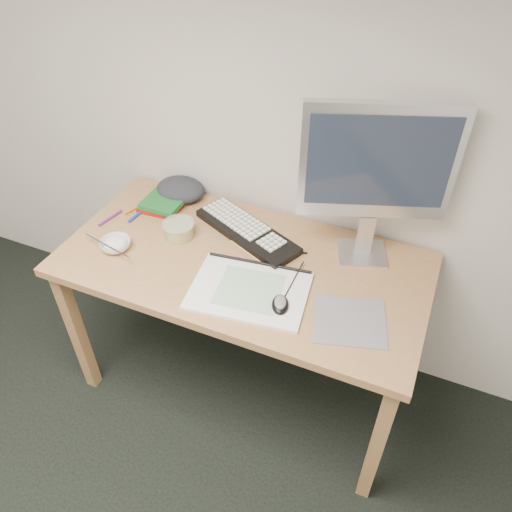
{
  "coord_description": "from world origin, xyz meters",
  "views": [
    {
      "loc": [
        0.88,
        0.14,
        2.01
      ],
      "look_at": [
        0.35,
        1.39,
        0.83
      ],
      "focal_mm": 35.0,
      "sensor_mm": 36.0,
      "label": 1
    }
  ],
  "objects_px": {
    "sketchpad": "(249,291)",
    "monitor": "(377,167)",
    "rice_bowl": "(116,245)",
    "keyboard": "(247,232)",
    "desk": "(242,277)"
  },
  "relations": [
    {
      "from": "sketchpad",
      "to": "monitor",
      "type": "relative_size",
      "value": 0.67
    },
    {
      "from": "sketchpad",
      "to": "monitor",
      "type": "distance_m",
      "value": 0.61
    },
    {
      "from": "keyboard",
      "to": "rice_bowl",
      "type": "bearing_deg",
      "value": -122.66
    },
    {
      "from": "sketchpad",
      "to": "rice_bowl",
      "type": "height_order",
      "value": "rice_bowl"
    },
    {
      "from": "monitor",
      "to": "desk",
      "type": "bearing_deg",
      "value": -170.72
    },
    {
      "from": "keyboard",
      "to": "monitor",
      "type": "xyz_separation_m",
      "value": [
        0.46,
        0.06,
        0.37
      ]
    },
    {
      "from": "desk",
      "to": "monitor",
      "type": "height_order",
      "value": "monitor"
    },
    {
      "from": "desk",
      "to": "sketchpad",
      "type": "xyz_separation_m",
      "value": [
        0.09,
        -0.14,
        0.09
      ]
    },
    {
      "from": "keyboard",
      "to": "desk",
      "type": "bearing_deg",
      "value": -48.6
    },
    {
      "from": "desk",
      "to": "rice_bowl",
      "type": "distance_m",
      "value": 0.51
    },
    {
      "from": "sketchpad",
      "to": "monitor",
      "type": "xyz_separation_m",
      "value": [
        0.32,
        0.36,
        0.38
      ]
    },
    {
      "from": "sketchpad",
      "to": "rice_bowl",
      "type": "bearing_deg",
      "value": 171.21
    },
    {
      "from": "desk",
      "to": "rice_bowl",
      "type": "height_order",
      "value": "rice_bowl"
    },
    {
      "from": "rice_bowl",
      "to": "monitor",
      "type": "bearing_deg",
      "value": 21.37
    },
    {
      "from": "sketchpad",
      "to": "desk",
      "type": "bearing_deg",
      "value": 115.71
    }
  ]
}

